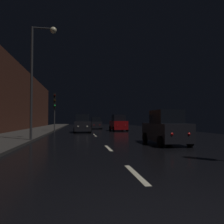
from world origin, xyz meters
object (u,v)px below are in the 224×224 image
(streetlamp_overhead, at_px, (38,66))
(car_approaching_headlights, at_px, (82,124))
(car_distant_taillights, at_px, (96,123))
(traffic_light_far_left, at_px, (55,104))
(car_parked_right_far, at_px, (118,123))
(car_parked_right_near, at_px, (166,129))

(streetlamp_overhead, xyz_separation_m, car_approaching_headlights, (3.16, 10.46, -4.19))
(car_approaching_headlights, bearing_deg, car_distant_taillights, 165.93)
(traffic_light_far_left, xyz_separation_m, car_distant_taillights, (5.72, 7.36, -2.61))
(traffic_light_far_left, height_order, car_parked_right_far, traffic_light_far_left)
(streetlamp_overhead, xyz_separation_m, car_parked_right_near, (7.97, -2.61, -4.22))
(car_parked_right_far, bearing_deg, car_parked_right_near, -180.00)
(car_parked_right_near, bearing_deg, car_approaching_headlights, 20.22)
(traffic_light_far_left, height_order, car_parked_right_near, traffic_light_far_left)
(car_parked_right_far, height_order, car_parked_right_near, car_parked_right_far)
(car_approaching_headlights, xyz_separation_m, car_parked_right_far, (4.82, 2.84, 0.01))
(car_approaching_headlights, distance_m, car_parked_right_far, 5.59)
(traffic_light_far_left, height_order, car_approaching_headlights, traffic_light_far_left)
(streetlamp_overhead, xyz_separation_m, car_parked_right_far, (7.97, 13.30, -4.18))
(traffic_light_far_left, distance_m, car_approaching_headlights, 4.65)
(car_approaching_headlights, bearing_deg, traffic_light_far_left, -119.98)
(traffic_light_far_left, relative_size, car_approaching_headlights, 1.14)
(streetlamp_overhead, distance_m, car_parked_right_near, 9.39)
(traffic_light_far_left, distance_m, car_distant_taillights, 9.68)
(car_distant_taillights, height_order, car_parked_right_near, car_parked_right_near)
(car_distant_taillights, height_order, car_parked_right_far, car_parked_right_far)
(car_parked_right_near, bearing_deg, car_distant_taillights, 6.32)
(traffic_light_far_left, relative_size, car_parked_right_near, 1.17)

